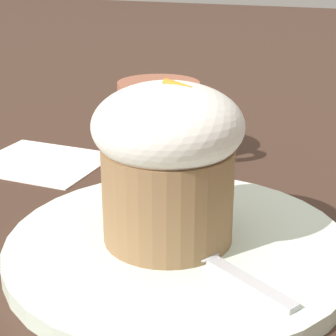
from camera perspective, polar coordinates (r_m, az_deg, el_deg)
The scene contains 6 objects.
ground_plane at distance 0.42m, azimuth 1.02°, elevation -8.79°, with size 4.00×4.00×0.00m, color #3D281E.
dessert_plate at distance 0.42m, azimuth 1.02°, elevation -8.01°, with size 0.25×0.25×0.01m.
carrot_cake at distance 0.39m, azimuth 0.00°, elevation 0.91°, with size 0.11×0.11×0.12m.
spoon at distance 0.39m, azimuth 4.08°, elevation -8.97°, with size 0.11×0.07×0.01m.
coffee_cup at distance 0.60m, azimuth -0.72°, elevation 4.86°, with size 0.12×0.09×0.08m.
paper_napkin at distance 0.61m, azimuth -12.76°, elevation 0.63°, with size 0.13×0.11×0.00m.
Camera 1 is at (0.14, -0.34, 0.21)m, focal length 60.00 mm.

